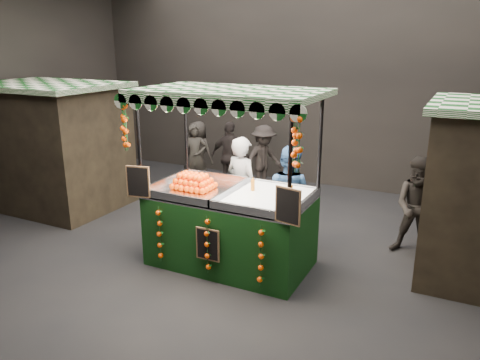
% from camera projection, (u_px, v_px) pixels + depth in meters
% --- Properties ---
extents(ground, '(12.00, 12.00, 0.00)m').
position_uv_depth(ground, '(210.00, 263.00, 7.44)').
color(ground, black).
rests_on(ground, ground).
extents(market_hall, '(12.10, 10.10, 5.05)m').
position_uv_depth(market_hall, '(205.00, 43.00, 6.48)').
color(market_hall, black).
rests_on(market_hall, ground).
extents(neighbour_stall_left, '(3.00, 2.20, 2.60)m').
position_uv_depth(neighbour_stall_left, '(52.00, 145.00, 9.81)').
color(neighbour_stall_left, black).
rests_on(neighbour_stall_left, ground).
extents(juice_stall, '(2.84, 1.67, 2.75)m').
position_uv_depth(juice_stall, '(230.00, 214.00, 7.16)').
color(juice_stall, black).
rests_on(juice_stall, ground).
extents(vendor_grey, '(0.77, 0.62, 1.84)m').
position_uv_depth(vendor_grey, '(242.00, 188.00, 8.20)').
color(vendor_grey, gray).
rests_on(vendor_grey, ground).
extents(vendor_blue, '(0.93, 0.77, 1.75)m').
position_uv_depth(vendor_blue, '(288.00, 196.00, 7.94)').
color(vendor_blue, navy).
rests_on(vendor_blue, ground).
extents(shopper_0, '(0.67, 0.61, 1.54)m').
position_uv_depth(shopper_0, '(195.00, 157.00, 11.09)').
color(shopper_0, '#2E2A25').
rests_on(shopper_0, ground).
extents(shopper_1, '(0.82, 0.64, 1.66)m').
position_uv_depth(shopper_1, '(419.00, 207.00, 7.52)').
color(shopper_1, black).
rests_on(shopper_1, ground).
extents(shopper_2, '(0.99, 0.47, 1.64)m').
position_uv_depth(shopper_2, '(230.00, 157.00, 10.90)').
color(shopper_2, black).
rests_on(shopper_2, ground).
extents(shopper_3, '(0.98, 1.18, 1.59)m').
position_uv_depth(shopper_3, '(263.00, 159.00, 10.73)').
color(shopper_3, '#292321').
rests_on(shopper_3, ground).
extents(shopper_4, '(0.78, 0.52, 1.55)m').
position_uv_depth(shopper_4, '(198.00, 152.00, 11.50)').
color(shopper_4, '#2C2724').
rests_on(shopper_4, ground).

